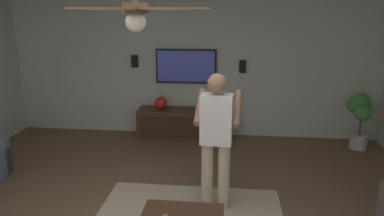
# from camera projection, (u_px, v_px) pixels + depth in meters

# --- Properties ---
(wall_back_tv) EXTENTS (0.10, 6.92, 2.64)m
(wall_back_tv) POSITION_uv_depth(u_px,v_px,m) (193.00, 65.00, 6.62)
(wall_back_tv) COLOR #B2B7AD
(wall_back_tv) RESTS_ON ground
(media_console) EXTENTS (0.45, 1.70, 0.55)m
(media_console) POSITION_uv_depth(u_px,v_px,m) (185.00, 124.00, 6.59)
(media_console) COLOR #422B1C
(media_console) RESTS_ON ground
(tv) EXTENTS (0.05, 1.10, 0.62)m
(tv) POSITION_uv_depth(u_px,v_px,m) (186.00, 66.00, 6.54)
(tv) COLOR black
(person_standing) EXTENTS (0.56, 0.57, 1.64)m
(person_standing) POSITION_uv_depth(u_px,v_px,m) (216.00, 133.00, 4.17)
(person_standing) COLOR #C6B793
(person_standing) RESTS_ON ground
(potted_plant_tall) EXTENTS (0.49, 0.38, 0.96)m
(potted_plant_tall) POSITION_uv_depth(u_px,v_px,m) (360.00, 116.00, 6.05)
(potted_plant_tall) COLOR #B7B2A8
(potted_plant_tall) RESTS_ON ground
(vase_round) EXTENTS (0.22, 0.22, 0.22)m
(vase_round) POSITION_uv_depth(u_px,v_px,m) (161.00, 103.00, 6.56)
(vase_round) COLOR red
(vase_round) RESTS_ON media_console
(wall_speaker_left) EXTENTS (0.06, 0.12, 0.22)m
(wall_speaker_left) POSITION_uv_depth(u_px,v_px,m) (243.00, 66.00, 6.45)
(wall_speaker_left) COLOR black
(wall_speaker_right) EXTENTS (0.06, 0.12, 0.22)m
(wall_speaker_right) POSITION_uv_depth(u_px,v_px,m) (135.00, 61.00, 6.63)
(wall_speaker_right) COLOR black
(ceiling_fan) EXTENTS (1.16, 1.15, 0.46)m
(ceiling_fan) POSITION_uv_depth(u_px,v_px,m) (135.00, 12.00, 2.73)
(ceiling_fan) COLOR #4C3828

